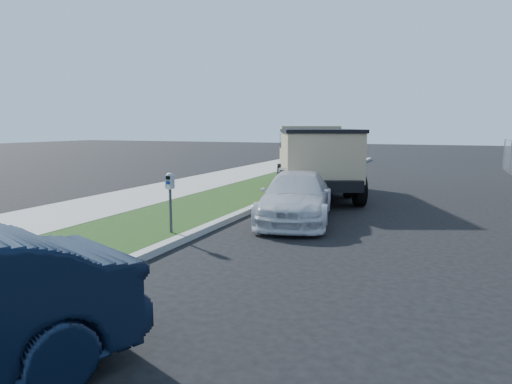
% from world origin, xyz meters
% --- Properties ---
extents(ground, '(120.00, 120.00, 0.00)m').
position_xyz_m(ground, '(0.00, 0.00, 0.00)').
color(ground, black).
rests_on(ground, ground).
extents(streetside, '(6.12, 50.00, 0.15)m').
position_xyz_m(streetside, '(-5.57, 2.00, 0.07)').
color(streetside, gray).
rests_on(streetside, ground).
extents(parking_meter, '(0.20, 0.15, 1.37)m').
position_xyz_m(parking_meter, '(-3.03, -0.15, 1.12)').
color(parking_meter, '#3F4247').
rests_on(parking_meter, ground).
extents(white_wagon, '(2.67, 4.73, 1.29)m').
position_xyz_m(white_wagon, '(-0.96, 2.88, 0.65)').
color(white_wagon, silver).
rests_on(white_wagon, ground).
extents(dump_truck, '(4.61, 6.91, 2.55)m').
position_xyz_m(dump_truck, '(-1.83, 7.81, 1.44)').
color(dump_truck, black).
rests_on(dump_truck, ground).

